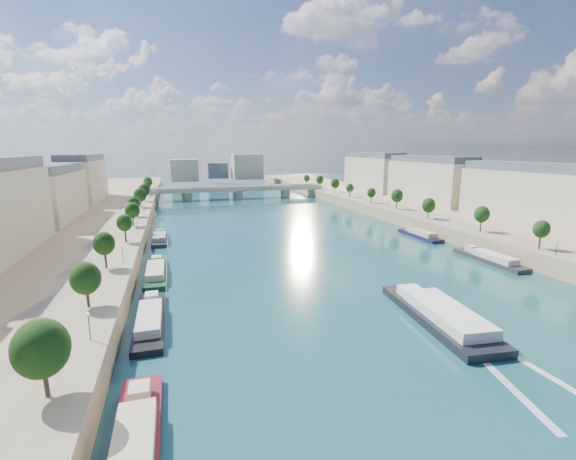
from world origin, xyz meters
TOP-DOWN VIEW (x-y plane):
  - ground at (0.00, 100.00)m, footprint 700.00×700.00m
  - quay_left at (-72.00, 100.00)m, footprint 44.00×520.00m
  - quay_right at (72.00, 100.00)m, footprint 44.00×520.00m
  - pave_left at (-57.00, 100.00)m, footprint 14.00×520.00m
  - pave_right at (57.00, 100.00)m, footprint 14.00×520.00m
  - trees_left at (-55.00, 102.00)m, footprint 4.80×268.80m
  - trees_right at (55.00, 110.00)m, footprint 4.80×268.80m
  - lamps_left at (-52.50, 90.00)m, footprint 0.36×200.36m
  - lamps_right at (52.50, 105.00)m, footprint 0.36×200.36m
  - buildings_left at (-85.00, 112.00)m, footprint 16.00×226.00m
  - buildings_right at (85.00, 112.00)m, footprint 16.00×226.00m
  - skyline at (3.19, 319.52)m, footprint 79.00×42.00m
  - bridge at (0.00, 220.96)m, footprint 112.00×12.00m
  - tour_barge at (6.39, 30.10)m, footprint 11.73×30.91m
  - wake at (6.39, 13.56)m, footprint 10.74×26.02m
  - moored_barges_left at (-45.50, 41.75)m, footprint 5.00×153.06m
  - moored_barges_right at (45.50, 39.21)m, footprint 5.00×123.40m

SIDE VIEW (x-z plane):
  - ground at x=0.00m, z-range 0.00..0.00m
  - wake at x=6.39m, z-range 0.00..0.04m
  - moored_barges_left at x=-45.50m, z-range -0.96..2.64m
  - moored_barges_right at x=45.50m, z-range -0.96..2.64m
  - tour_barge at x=6.39m, z-range -0.86..3.23m
  - quay_left at x=-72.00m, z-range 0.00..5.00m
  - quay_right at x=72.00m, z-range 0.00..5.00m
  - pave_left at x=-57.00m, z-range 5.00..5.10m
  - pave_right at x=57.00m, z-range 5.00..5.10m
  - bridge at x=0.00m, z-range 1.01..9.16m
  - lamps_left at x=-52.50m, z-range 5.64..9.92m
  - lamps_right at x=52.50m, z-range 5.64..9.92m
  - trees_left at x=-55.00m, z-range 6.35..14.61m
  - trees_right at x=55.00m, z-range 6.35..14.61m
  - skyline at x=3.19m, z-range 3.66..25.66m
  - buildings_left at x=-85.00m, z-range 4.85..28.05m
  - buildings_right at x=85.00m, z-range 4.85..28.05m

